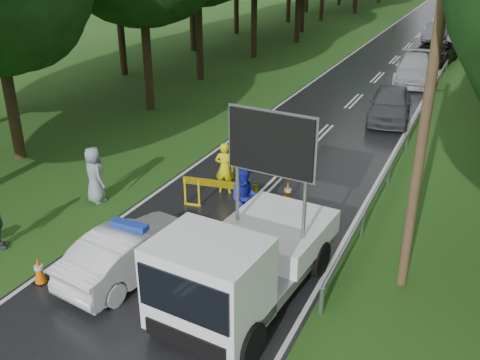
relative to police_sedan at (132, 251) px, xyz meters
The scene contains 19 objects.
ground 1.48m from the police_sedan, 22.83° to the left, with size 160.00×160.00×0.00m, color #1F4914.
road 30.54m from the police_sedan, 87.73° to the left, with size 7.00×140.00×0.02m, color black.
guardrail 30.57m from the police_sedan, 80.76° to the left, with size 0.12×60.06×0.70m.
utility_pole_near 8.16m from the police_sedan, 21.38° to the left, with size 1.40×0.24×10.00m.
police_sedan is the anchor object (origin of this frame).
work_truck 3.14m from the police_sedan, ahead, with size 2.89×5.70×4.40m.
barrier 4.21m from the police_sedan, 84.41° to the left, with size 2.47×0.43×1.03m.
officer 5.39m from the police_sedan, 90.25° to the left, with size 0.66×0.44×1.82m, color yellow.
civilian 3.86m from the police_sedan, 65.66° to the left, with size 0.92×0.72×1.90m, color #1A22AD.
bystander_right 4.70m from the police_sedan, 140.07° to the left, with size 0.93×0.60×1.90m, color #8796A2.
queue_car_first 16.40m from the police_sedan, 77.65° to the left, with size 1.89×4.69×1.60m, color #3D4044.
queue_car_second 24.48m from the police_sedan, 81.99° to the left, with size 2.26×5.57×1.62m, color #B0B2B8.
queue_car_third 30.62m from the police_sedan, 82.85° to the left, with size 2.54×5.51×1.53m, color black.
queue_car_fourth 40.12m from the police_sedan, 85.96° to the left, with size 1.55×4.44×1.46m, color #43464C.
cone_near_left 2.34m from the police_sedan, 144.74° to the right, with size 0.36×0.36×0.76m.
cone_center 1.12m from the police_sedan, 28.21° to the left, with size 0.38×0.38×0.80m.
cone_far 5.95m from the police_sedan, 68.08° to the left, with size 0.38×0.38×0.80m.
cone_left_mid 1.79m from the police_sedan, 116.80° to the left, with size 0.33×0.33×0.70m.
cone_right 4.14m from the police_sedan, 29.10° to the left, with size 0.35×0.35×0.74m.
Camera 1 is at (6.27, -9.95, 7.97)m, focal length 40.00 mm.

